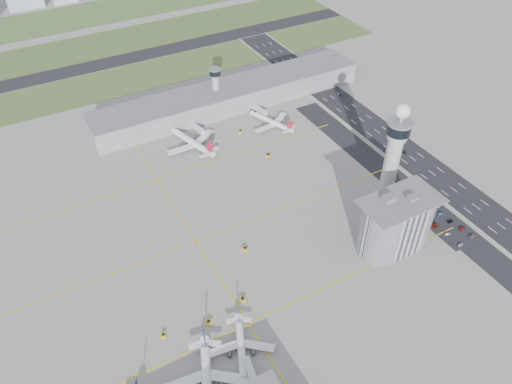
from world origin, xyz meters
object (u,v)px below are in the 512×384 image
car_lot_6 (473,236)px  car_lot_7 (462,228)px  car_lot_1 (448,234)px  tug_4 (268,155)px  car_lot_4 (420,212)px  car_lot_8 (450,221)px  car_hw_2 (341,95)px  tug_0 (163,335)px  car_lot_10 (436,207)px  car_lot_3 (432,221)px  jet_bridge_far_1 (254,108)px  car_lot_0 (461,245)px  car_lot_2 (436,226)px  tug_3 (245,249)px  airplane_near_c (241,347)px  jet_bridge_far_0 (192,126)px  tug_5 (240,131)px  car_hw_4 (283,67)px  airplane_far_b (271,119)px  tug_1 (209,322)px  control_tower (394,151)px  car_lot_9 (441,214)px  tug_2 (243,299)px  airplane_far_a (190,138)px  car_lot_11 (422,197)px  car_hw_1 (404,152)px  admin_building (396,222)px  car_lot_5 (410,202)px

car_lot_6 → car_lot_7: (-0.15, 7.16, 0.00)m
car_lot_1 → car_lot_6: (10.52, -7.98, 0.10)m
tug_4 → car_lot_7: 126.55m
car_lot_4 → car_lot_8: car_lot_8 is taller
car_hw_2 → tug_0: bearing=-143.6°
car_lot_6 → car_lot_10: (0.13, 27.44, -0.07)m
car_lot_1 → tug_0: bearing=87.7°
tug_4 → car_lot_3: (49.88, -98.48, -0.37)m
jet_bridge_far_1 → car_lot_0: size_ratio=4.02×
tug_4 → car_lot_2: (49.18, -102.15, -0.30)m
tug_0 → tug_3: size_ratio=0.88×
airplane_near_c → jet_bridge_far_0: bearing=-173.5°
tug_5 → car_hw_4: (77.58, 69.85, -0.29)m
airplane_far_b → tug_1: size_ratio=12.56×
jet_bridge_far_0 → car_lot_3: 172.88m
car_lot_6 → car_lot_3: bearing=21.6°
control_tower → car_lot_9: control_tower is taller
car_lot_1 → car_lot_4: car_lot_4 is taller
airplane_far_b → airplane_near_c: bearing=125.2°
tug_4 → car_lot_10: bearing=-176.4°
car_lot_2 → car_lot_3: bearing=-11.5°
tug_2 → jet_bridge_far_0: bearing=-166.0°
airplane_far_a → airplane_far_b: airplane_far_a is taller
control_tower → car_lot_0: bearing=-76.9°
airplane_far_b → tug_0: (-130.19, -126.65, -4.66)m
airplane_far_b → jet_bridge_far_0: size_ratio=2.79×
airplane_near_c → car_lot_11: airplane_near_c is taller
airplane_far_b → tug_5: (-23.47, 2.27, -4.57)m
control_tower → car_lot_8: bearing=-59.3°
car_hw_1 → car_lot_6: bearing=-102.8°
car_lot_2 → car_lot_7: size_ratio=1.00×
tug_5 → car_lot_0: size_ratio=0.88×
control_tower → tug_0: 154.84m
tug_1 → car_lot_8: tug_1 is taller
car_lot_8 → car_lot_11: 23.20m
car_lot_2 → car_hw_1: 69.75m
airplane_far_b → car_lot_11: 118.88m
jet_bridge_far_1 → car_lot_7: bearing=4.2°
jet_bridge_far_0 → car_lot_10: jet_bridge_far_0 is taller
airplane_far_b → car_lot_6: size_ratio=8.38×
admin_building → tug_1: size_ratio=13.51×
car_lot_2 → car_hw_2: size_ratio=1.15×
car_hw_2 → car_lot_5: bearing=-105.8°
tug_2 → tug_3: 33.03m
car_lot_2 → car_lot_10: 16.48m
car_lot_0 → car_hw_1: size_ratio=0.89×
car_lot_9 → car_hw_1: size_ratio=0.97×
jet_bridge_far_1 → airplane_far_b: bearing=-6.7°
car_hw_2 → jet_bridge_far_0: bearing=175.9°
control_tower → car_lot_1: (11.46, -40.45, -34.50)m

